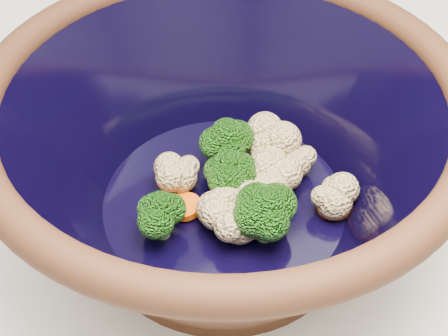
{
  "coord_description": "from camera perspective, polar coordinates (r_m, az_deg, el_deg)",
  "views": [
    {
      "loc": [
        -0.15,
        -0.25,
        1.31
      ],
      "look_at": [
        -0.0,
        0.06,
        0.97
      ],
      "focal_mm": 50.0,
      "sensor_mm": 36.0,
      "label": 1
    }
  ],
  "objects": [
    {
      "name": "mixing_bowl",
      "position": [
        0.47,
        -0.0,
        1.29
      ],
      "size": [
        0.36,
        0.36,
        0.15
      ],
      "rotation": [
        0.0,
        0.0,
        -0.08
      ],
      "color": "black",
      "rests_on": "counter"
    },
    {
      "name": "vegetable_pile",
      "position": [
        0.49,
        1.73,
        -1.64
      ],
      "size": [
        0.16,
        0.13,
        0.05
      ],
      "color": "#608442",
      "rests_on": "mixing_bowl"
    }
  ]
}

